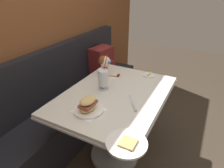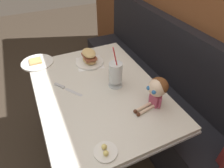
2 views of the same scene
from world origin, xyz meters
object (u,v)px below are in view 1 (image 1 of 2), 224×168
at_px(milkshake_glass, 103,79).
at_px(butter_knife, 134,105).
at_px(toast_plate, 127,143).
at_px(backpack, 102,60).
at_px(sandwich_plate, 88,106).
at_px(butter_saucer, 149,75).
at_px(seated_doll, 105,63).

distance_m(milkshake_glass, butter_knife, 0.37).
bearing_deg(milkshake_glass, toast_plate, -138.53).
distance_m(butter_knife, backpack, 1.23).
xyz_separation_m(sandwich_plate, butter_knife, (0.22, -0.27, -0.04)).
height_order(milkshake_glass, butter_saucer, milkshake_glass).
height_order(toast_plate, backpack, backpack).
height_order(sandwich_plate, seated_doll, seated_doll).
xyz_separation_m(butter_saucer, butter_knife, (-0.57, -0.07, -0.00)).
distance_m(sandwich_plate, butter_knife, 0.35).
relative_size(seated_doll, backpack, 0.56).
distance_m(toast_plate, seated_doll, 0.99).
bearing_deg(milkshake_glass, backpack, 31.17).
bearing_deg(butter_saucer, backpack, 65.45).
relative_size(milkshake_glass, butter_saucer, 2.62).
relative_size(butter_saucer, butter_knife, 0.59).
bearing_deg(butter_saucer, toast_plate, -169.09).
bearing_deg(milkshake_glass, butter_saucer, -30.82).
height_order(sandwich_plate, backpack, sandwich_plate).
relative_size(butter_saucer, seated_doll, 0.53).
relative_size(toast_plate, sandwich_plate, 1.08).
height_order(butter_saucer, backpack, backpack).
bearing_deg(backpack, seated_doll, -146.79).
relative_size(sandwich_plate, backpack, 0.57).
height_order(sandwich_plate, butter_saucer, sandwich_plate).
height_order(milkshake_glass, butter_knife, milkshake_glass).
xyz_separation_m(milkshake_glass, seated_doll, (0.27, 0.14, 0.03)).
bearing_deg(butter_knife, butter_saucer, 6.89).
relative_size(milkshake_glass, butter_knife, 1.54).
bearing_deg(seated_doll, butter_saucer, -66.38).
xyz_separation_m(toast_plate, sandwich_plate, (0.17, 0.39, 0.04)).
relative_size(butter_knife, backpack, 0.50).
relative_size(milkshake_glass, seated_doll, 1.39).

